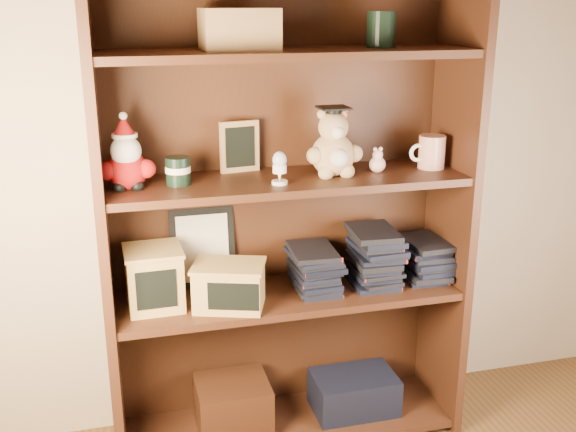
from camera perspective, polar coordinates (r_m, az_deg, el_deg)
name	(u,v)px	position (r m, az deg, el deg)	size (l,w,h in m)	color
bookcase	(283,223)	(2.26, -0.39, -0.62)	(1.20, 0.35, 1.60)	#3D1F11
shelf_lower	(288,295)	(2.30, 0.00, -6.73)	(1.14, 0.33, 0.02)	#3D1F11
shelf_upper	(288,181)	(2.16, 0.00, 2.97)	(1.14, 0.33, 0.02)	#3D1F11
santa_plush	(126,160)	(2.07, -13.53, 4.60)	(0.17, 0.12, 0.24)	#A50F0F
teachers_tin	(178,171)	(2.09, -9.29, 3.81)	(0.08, 0.08, 0.09)	black
chalkboard_plaque	(240,147)	(2.22, -4.12, 5.82)	(0.13, 0.08, 0.17)	#9E7547
egg_cup	(280,167)	(2.07, -0.72, 4.20)	(0.05, 0.05, 0.10)	white
grad_teddy_bear	(334,149)	(2.18, 3.88, 5.69)	(0.19, 0.16, 0.23)	tan
pink_figurine	(377,162)	(2.25, 7.58, 4.55)	(0.05, 0.05, 0.09)	beige
teacher_mug	(431,152)	(2.32, 12.01, 5.33)	(0.13, 0.09, 0.11)	silver
certificate_frame	(203,247)	(2.32, -7.24, -2.64)	(0.22, 0.06, 0.27)	black
treats_box	(154,278)	(2.19, -11.25, -5.14)	(0.19, 0.19, 0.20)	tan
pencils_box	(229,285)	(2.16, -5.01, -5.87)	(0.27, 0.23, 0.15)	tan
book_stack_left	(316,267)	(2.29, 2.42, -4.35)	(0.14, 0.20, 0.16)	black
book_stack_mid	(375,257)	(2.35, 7.37, -3.46)	(0.14, 0.20, 0.19)	black
book_stack_right	(424,260)	(2.43, 11.48, -3.71)	(0.14, 0.20, 0.13)	black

